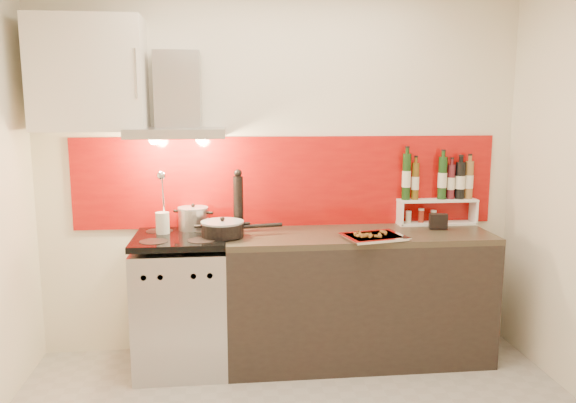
{
  "coord_description": "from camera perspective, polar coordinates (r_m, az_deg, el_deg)",
  "views": [
    {
      "loc": [
        -0.38,
        -2.55,
        1.75
      ],
      "look_at": [
        0.0,
        0.95,
        1.15
      ],
      "focal_mm": 35.0,
      "sensor_mm": 36.0,
      "label": 1
    }
  ],
  "objects": [
    {
      "name": "range_stove",
      "position": [
        3.89,
        -10.71,
        -10.18
      ],
      "size": [
        0.6,
        0.6,
        0.91
      ],
      "color": "#B7B7BA",
      "rests_on": "ground"
    },
    {
      "name": "range_hood",
      "position": [
        3.8,
        -11.16,
        9.37
      ],
      "size": [
        0.62,
        0.5,
        0.61
      ],
      "color": "#B7B7BA",
      "rests_on": "back_wall"
    },
    {
      "name": "backsplash",
      "position": [
        4.0,
        0.04,
        2.04
      ],
      "size": [
        3.0,
        0.02,
        0.64
      ],
      "primitive_type": "cube",
      "color": "#9F0809",
      "rests_on": "back_wall"
    },
    {
      "name": "baking_tray",
      "position": [
        3.68,
        8.66,
        -3.53
      ],
      "size": [
        0.44,
        0.37,
        0.03
      ],
      "color": "silver",
      "rests_on": "counter"
    },
    {
      "name": "step_shelf",
      "position": [
        4.21,
        15.06,
        0.95
      ],
      "size": [
        0.57,
        0.16,
        0.52
      ],
      "color": "white",
      "rests_on": "counter"
    },
    {
      "name": "caddy_box",
      "position": [
        4.04,
        15.02,
        -1.96
      ],
      "size": [
        0.13,
        0.07,
        0.11
      ],
      "primitive_type": "cube",
      "rotation": [
        0.0,
        0.0,
        -0.16
      ],
      "color": "black",
      "rests_on": "counter"
    },
    {
      "name": "saute_pan",
      "position": [
        3.7,
        -6.56,
        -2.74
      ],
      "size": [
        0.54,
        0.28,
        0.13
      ],
      "color": "black",
      "rests_on": "range_stove"
    },
    {
      "name": "upper_cabinet",
      "position": [
        3.88,
        -19.57,
        12.07
      ],
      "size": [
        0.7,
        0.35,
        0.72
      ],
      "primitive_type": "cube",
      "color": "white",
      "rests_on": "back_wall"
    },
    {
      "name": "stock_pot",
      "position": [
        3.92,
        -9.6,
        -1.68
      ],
      "size": [
        0.21,
        0.21,
        0.18
      ],
      "color": "#B7B7BA",
      "rests_on": "range_stove"
    },
    {
      "name": "back_wall",
      "position": [
        4.0,
        -0.69,
        3.19
      ],
      "size": [
        3.4,
        0.02,
        2.6
      ],
      "primitive_type": "cube",
      "color": "silver",
      "rests_on": "ground"
    },
    {
      "name": "pepper_mill",
      "position": [
        3.82,
        -5.08,
        -0.02
      ],
      "size": [
        0.07,
        0.07,
        0.43
      ],
      "color": "black",
      "rests_on": "counter"
    },
    {
      "name": "counter",
      "position": [
        3.97,
        7.05,
        -9.51
      ],
      "size": [
        1.8,
        0.6,
        0.9
      ],
      "color": "black",
      "rests_on": "ground"
    },
    {
      "name": "utensil_jar",
      "position": [
        3.81,
        -12.64,
        -1.44
      ],
      "size": [
        0.09,
        0.14,
        0.44
      ],
      "color": "silver",
      "rests_on": "range_stove"
    }
  ]
}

